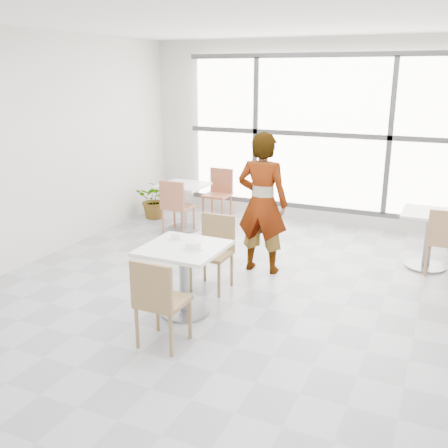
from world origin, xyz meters
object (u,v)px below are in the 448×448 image
at_px(chair_far, 214,247).
at_px(bg_table_left, 183,200).
at_px(main_table, 184,267).
at_px(bg_table_right, 429,232).
at_px(person, 262,203).
at_px(bg_chair_left_near, 176,204).
at_px(plant_left, 155,199).
at_px(bg_chair_left_far, 219,190).
at_px(bg_chair_right_near, 445,238).
at_px(coffee_cup, 175,236).
at_px(chair_near, 158,298).
at_px(oatmeal_bowl, 193,245).

relative_size(chair_far, bg_table_left, 1.16).
relative_size(main_table, bg_table_right, 1.07).
distance_m(person, bg_chair_left_near, 2.00).
relative_size(person, plant_left, 2.62).
distance_m(chair_far, bg_table_right, 2.83).
bearing_deg(bg_chair_left_far, bg_chair_right_near, -18.48).
bearing_deg(bg_table_left, chair_far, -52.31).
distance_m(bg_table_right, bg_chair_left_far, 3.60).
height_order(coffee_cup, bg_table_right, coffee_cup).
distance_m(person, plant_left, 3.03).
xyz_separation_m(coffee_cup, bg_chair_left_near, (-1.25, 2.19, -0.28)).
distance_m(chair_near, bg_chair_left_far, 4.39).
bearing_deg(bg_chair_right_near, oatmeal_bowl, 44.68).
relative_size(bg_table_right, bg_chair_left_near, 0.86).
distance_m(coffee_cup, bg_table_left, 2.80).
relative_size(main_table, chair_far, 0.92).
bearing_deg(bg_chair_left_near, chair_near, 117.11).
bearing_deg(bg_chair_right_near, bg_table_right, -49.18).
bearing_deg(chair_far, bg_chair_left_near, 131.94).
height_order(bg_table_left, bg_chair_left_near, bg_chair_left_near).
height_order(main_table, chair_near, chair_near).
xyz_separation_m(bg_table_right, plant_left, (-4.48, 0.55, -0.15)).
relative_size(bg_table_right, bg_chair_right_near, 0.86).
distance_m(main_table, bg_chair_left_far, 3.68).
relative_size(oatmeal_bowl, person, 0.12).
bearing_deg(bg_chair_left_near, bg_table_left, -86.07).
bearing_deg(oatmeal_bowl, chair_near, -90.44).
bearing_deg(bg_table_left, plant_left, 153.56).
relative_size(chair_far, bg_table_right, 1.16).
xyz_separation_m(bg_table_left, bg_chair_right_near, (3.90, -0.39, 0.01)).
xyz_separation_m(main_table, bg_chair_right_near, (2.44, 2.25, -0.02)).
height_order(main_table, bg_chair_left_near, bg_chair_left_near).
bearing_deg(chair_near, oatmeal_bowl, -90.44).
relative_size(main_table, coffee_cup, 5.03).
height_order(chair_far, plant_left, chair_far).
distance_m(person, bg_chair_left_far, 2.53).
distance_m(bg_table_left, plant_left, 0.88).
distance_m(chair_far, bg_table_left, 2.37).
distance_m(bg_table_left, bg_chair_left_near, 0.29).
bearing_deg(oatmeal_bowl, bg_chair_right_near, 44.68).
relative_size(oatmeal_bowl, coffee_cup, 1.32).
xyz_separation_m(person, bg_chair_left_near, (-1.75, 0.87, -0.39)).
relative_size(chair_far, bg_chair_left_far, 1.00).
bearing_deg(chair_far, chair_near, -84.57).
bearing_deg(bg_chair_right_near, coffee_cup, 38.30).
bearing_deg(oatmeal_bowl, coffee_cup, 148.32).
relative_size(oatmeal_bowl, bg_chair_left_near, 0.24).
relative_size(coffee_cup, bg_chair_right_near, 0.18).
xyz_separation_m(main_table, bg_chair_left_far, (-1.22, 3.47, -0.02)).
bearing_deg(bg_chair_left_far, chair_far, -66.04).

